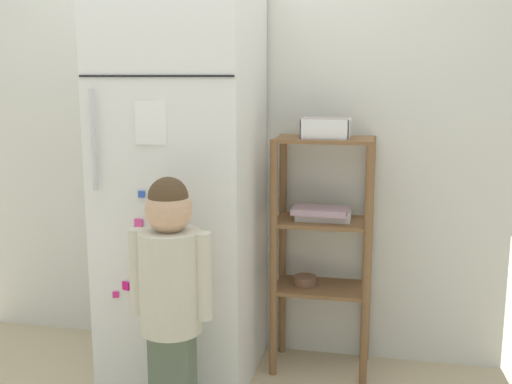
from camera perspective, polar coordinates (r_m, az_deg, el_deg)
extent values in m
plane|color=tan|center=(3.04, -4.35, -16.49)|extent=(6.00, 6.00, 0.00)
cube|color=silver|center=(3.05, -2.77, 6.53)|extent=(2.73, 0.03, 2.33)
cube|color=white|center=(2.80, -6.85, 0.93)|extent=(0.66, 0.61, 1.83)
cube|color=black|center=(2.47, -9.44, 10.62)|extent=(0.65, 0.01, 0.01)
cylinder|color=silver|center=(2.57, -14.93, 4.68)|extent=(0.02, 0.02, 0.41)
cube|color=white|center=(2.49, -9.80, 6.39)|extent=(0.13, 0.01, 0.18)
cube|color=yellow|center=(2.52, -8.14, -2.16)|extent=(0.04, 0.02, 0.04)
cube|color=#DB1D78|center=(2.61, -8.54, -8.79)|extent=(0.04, 0.01, 0.03)
cube|color=#E82784|center=(2.71, -12.95, -9.32)|extent=(0.03, 0.02, 0.03)
cube|color=#ED4194|center=(2.57, -10.90, -2.90)|extent=(0.04, 0.01, 0.04)
cube|color=#7035EC|center=(2.60, -8.43, -8.47)|extent=(0.04, 0.01, 0.04)
cube|color=blue|center=(2.54, -10.64, -0.21)|extent=(0.03, 0.01, 0.03)
cube|color=#D20D6B|center=(2.68, -12.05, -8.56)|extent=(0.04, 0.02, 0.04)
cube|color=#5B6A56|center=(2.55, -7.74, -16.97)|extent=(0.17, 0.11, 0.42)
cylinder|color=beige|center=(2.38, -7.99, -8.25)|extent=(0.24, 0.24, 0.40)
sphere|color=beige|center=(2.40, -7.52, -3.43)|extent=(0.11, 0.11, 0.11)
sphere|color=tan|center=(2.31, -8.16, -1.67)|extent=(0.18, 0.18, 0.18)
sphere|color=#4C3823|center=(2.30, -8.20, -0.47)|extent=(0.15, 0.15, 0.15)
cylinder|color=beige|center=(2.42, -10.95, -7.30)|extent=(0.07, 0.07, 0.34)
cylinder|color=beige|center=(2.33, -4.95, -7.83)|extent=(0.07, 0.07, 0.34)
cylinder|color=brown|center=(2.81, 1.63, -6.44)|extent=(0.04, 0.04, 1.12)
cylinder|color=brown|center=(2.77, 10.27, -6.88)|extent=(0.04, 0.04, 1.12)
cylinder|color=brown|center=(3.05, 2.49, -5.08)|extent=(0.04, 0.04, 1.12)
cylinder|color=brown|center=(3.01, 10.44, -5.46)|extent=(0.04, 0.04, 1.12)
cube|color=brown|center=(2.80, 6.42, 4.89)|extent=(0.44, 0.27, 0.02)
cube|color=brown|center=(2.86, 6.26, -2.78)|extent=(0.44, 0.27, 0.02)
cube|color=brown|center=(2.95, 6.13, -8.89)|extent=(0.44, 0.27, 0.02)
cube|color=white|center=(2.87, 6.30, -2.22)|extent=(0.25, 0.16, 0.03)
cube|color=#B293A3|center=(2.83, 6.00, -1.74)|extent=(0.26, 0.17, 0.03)
cylinder|color=brown|center=(2.95, 4.58, -8.24)|extent=(0.11, 0.11, 0.04)
cube|color=white|center=(2.79, 6.55, 5.11)|extent=(0.21, 0.19, 0.01)
cube|color=white|center=(2.69, 6.37, 5.79)|extent=(0.21, 0.01, 0.09)
cube|color=white|center=(2.88, 6.75, 6.09)|extent=(0.21, 0.01, 0.09)
cube|color=white|center=(2.80, 4.43, 6.00)|extent=(0.01, 0.19, 0.09)
cube|color=white|center=(2.78, 8.71, 5.88)|extent=(0.01, 0.19, 0.09)
sphere|color=#A7100B|center=(2.77, 5.86, 5.89)|extent=(0.07, 0.07, 0.07)
sphere|color=#AA2918|center=(2.76, 7.18, 5.75)|extent=(0.06, 0.06, 0.06)
sphere|color=orange|center=(2.79, 7.13, 5.91)|extent=(0.07, 0.07, 0.07)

